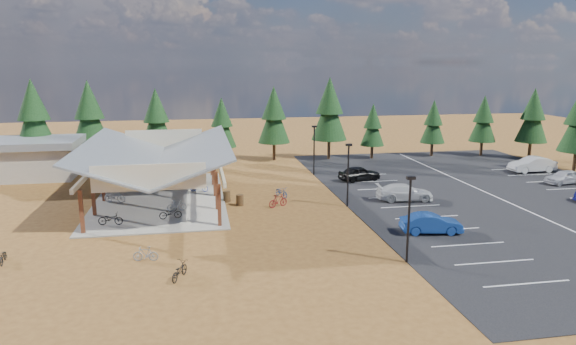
{
  "coord_description": "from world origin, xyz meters",
  "views": [
    {
      "loc": [
        -6.8,
        -36.46,
        11.41
      ],
      "look_at": [
        0.58,
        4.51,
        2.45
      ],
      "focal_mm": 32.0,
      "sensor_mm": 36.0,
      "label": 1
    }
  ],
  "objects": [
    {
      "name": "ground",
      "position": [
        0.0,
        0.0,
        0.0
      ],
      "size": [
        140.0,
        140.0,
        0.0
      ],
      "primitive_type": "plane",
      "color": "brown",
      "rests_on": "ground"
    },
    {
      "name": "asphalt_lot",
      "position": [
        18.5,
        3.0,
        0.02
      ],
      "size": [
        27.0,
        44.0,
        0.04
      ],
      "primitive_type": "cube",
      "color": "black",
      "rests_on": "ground"
    },
    {
      "name": "concrete_pad",
      "position": [
        -10.0,
        7.0,
        0.05
      ],
      "size": [
        10.6,
        18.6,
        0.1
      ],
      "primitive_type": "cube",
      "color": "gray",
      "rests_on": "ground"
    },
    {
      "name": "bike_pavilion",
      "position": [
        -10.0,
        7.0,
        3.82
      ],
      "size": [
        11.65,
        19.4,
        4.97
      ],
      "color": "#4F2016",
      "rests_on": "concrete_pad"
    },
    {
      "name": "outbuilding",
      "position": [
        -24.0,
        18.0,
        2.03
      ],
      "size": [
        11.0,
        7.0,
        3.9
      ],
      "color": "#ADA593",
      "rests_on": "ground"
    },
    {
      "name": "lamp_post_0",
      "position": [
        5.0,
        -10.0,
        2.98
      ],
      "size": [
        0.5,
        0.25,
        5.14
      ],
      "color": "black",
      "rests_on": "ground"
    },
    {
      "name": "lamp_post_1",
      "position": [
        5.0,
        2.0,
        2.98
      ],
      "size": [
        0.5,
        0.25,
        5.14
      ],
      "color": "black",
      "rests_on": "ground"
    },
    {
      "name": "lamp_post_2",
      "position": [
        5.0,
        14.0,
        2.98
      ],
      "size": [
        0.5,
        0.25,
        5.14
      ],
      "color": "black",
      "rests_on": "ground"
    },
    {
      "name": "trash_bin_0",
      "position": [
        -4.5,
        5.17,
        0.45
      ],
      "size": [
        0.6,
        0.6,
        0.9
      ],
      "primitive_type": "cylinder",
      "color": "#422D17",
      "rests_on": "ground"
    },
    {
      "name": "trash_bin_1",
      "position": [
        -3.52,
        3.85,
        0.45
      ],
      "size": [
        0.6,
        0.6,
        0.9
      ],
      "primitive_type": "cylinder",
      "color": "#422D17",
      "rests_on": "ground"
    },
    {
      "name": "pine_0",
      "position": [
        -23.53,
        21.21,
        5.99
      ],
      "size": [
        4.21,
        4.21,
        9.81
      ],
      "color": "#382314",
      "rests_on": "ground"
    },
    {
      "name": "pine_1",
      "position": [
        -18.29,
        22.84,
        5.84
      ],
      "size": [
        4.11,
        4.11,
        9.56
      ],
      "color": "#382314",
      "rests_on": "ground"
    },
    {
      "name": "pine_2",
      "position": [
        -11.16,
        22.74,
        5.28
      ],
      "size": [
        3.71,
        3.71,
        8.64
      ],
      "color": "#382314",
      "rests_on": "ground"
    },
    {
      "name": "pine_3",
      "position": [
        -3.88,
        22.58,
        4.59
      ],
      "size": [
        3.23,
        3.23,
        7.52
      ],
      "color": "#382314",
      "rests_on": "ground"
    },
    {
      "name": "pine_4",
      "position": [
        2.21,
        22.9,
        5.34
      ],
      "size": [
        3.75,
        3.75,
        8.74
      ],
      "color": "#382314",
      "rests_on": "ground"
    },
    {
      "name": "pine_5",
      "position": [
        8.79,
        22.45,
        5.97
      ],
      "size": [
        4.2,
        4.2,
        9.78
      ],
      "color": "#382314",
      "rests_on": "ground"
    },
    {
      "name": "pine_6",
      "position": [
        14.01,
        21.86,
        4.05
      ],
      "size": [
        2.85,
        2.85,
        6.63
      ],
      "color": "#382314",
      "rests_on": "ground"
    },
    {
      "name": "pine_7",
      "position": [
        21.88,
        22.15,
        4.23
      ],
      "size": [
        2.98,
        2.98,
        6.94
      ],
      "color": "#382314",
      "rests_on": "ground"
    },
    {
      "name": "pine_8",
      "position": [
        28.05,
        21.29,
        4.58
      ],
      "size": [
        3.22,
        3.22,
        7.5
      ],
      "color": "#382314",
      "rests_on": "ground"
    },
    {
      "name": "pine_13",
      "position": [
        32.74,
        18.44,
        5.18
      ],
      "size": [
        3.64,
        3.64,
        8.48
      ],
      "color": "#382314",
      "rests_on": "ground"
    },
    {
      "name": "bike_0",
      "position": [
        -13.03,
        0.08,
        0.55
      ],
      "size": [
        1.78,
        0.79,
        0.9
      ],
      "primitive_type": "imported",
      "rotation": [
        0.0,
        0.0,
        1.46
      ],
      "color": "black",
      "rests_on": "concrete_pad"
    },
    {
      "name": "bike_1",
      "position": [
        -13.61,
        6.16,
        0.65
      ],
      "size": [
        1.91,
        1.08,
        1.1
      ],
      "primitive_type": "imported",
      "rotation": [
        0.0,
        0.0,
        1.24
      ],
      "color": "#95999D",
      "rests_on": "concrete_pad"
    },
    {
      "name": "bike_2",
      "position": [
        -10.93,
        10.87,
        0.56
      ],
      "size": [
        1.87,
        1.12,
        0.93
      ],
      "primitive_type": "imported",
      "rotation": [
        0.0,
        0.0,
        1.27
      ],
      "color": "#0F0D82",
      "rests_on": "concrete_pad"
    },
    {
      "name": "bike_3",
      "position": [
        -13.49,
        12.7,
        0.56
      ],
      "size": [
        1.58,
        0.65,
        0.92
      ],
      "primitive_type": "imported",
      "rotation": [
        0.0,
        0.0,
        1.43
      ],
      "color": "maroon",
      "rests_on": "concrete_pad"
    },
    {
      "name": "bike_4",
      "position": [
        -8.9,
        0.82,
        0.53
      ],
      "size": [
        1.69,
        0.77,
        0.86
      ],
      "primitive_type": "imported",
      "rotation": [
        0.0,
        0.0,
        1.7
      ],
      "color": "black",
      "rests_on": "concrete_pad"
    },
    {
      "name": "bike_5",
      "position": [
        -8.5,
        2.78,
        0.55
      ],
      "size": [
        1.55,
        0.61,
        0.9
      ],
      "primitive_type": "imported",
      "rotation": [
        0.0,
        0.0,
        1.7
      ],
      "color": "gray",
      "rests_on": "concrete_pad"
    },
    {
      "name": "bike_6",
      "position": [
        -6.75,
        8.72,
        0.54
      ],
      "size": [
        1.78,
        1.09,
        0.88
      ],
      "primitive_type": "imported",
      "rotation": [
        0.0,
        0.0,
        1.25
      ],
      "color": "#24359A",
      "rests_on": "concrete_pad"
    },
    {
      "name": "bike_7",
      "position": [
        -6.92,
        14.25,
        0.61
      ],
      "size": [
        1.72,
        0.62,
        1.01
      ],
      "primitive_type": "imported",
      "rotation": [
        0.0,
        0.0,
        1.66
      ],
      "color": "maroon",
      "rests_on": "concrete_pad"
    },
    {
      "name": "bike_8",
      "position": [
        -18.09,
        -5.98,
        0.4
      ],
      "size": [
        0.76,
        1.6,
        0.81
      ],
      "primitive_type": "imported",
      "rotation": [
        0.0,
        0.0,
        0.15
      ],
      "color": "black",
      "rests_on": "ground"
    },
    {
      "name": "bike_12",
      "position": [
        -7.98,
        -10.03,
        0.47
      ],
      "size": [
        1.26,
        1.87,
        0.93
      ],
      "primitive_type": "imported",
      "rotation": [
        0.0,
        0.0,
        2.74
      ],
      "color": "black",
      "rests_on": "ground"
    },
    {
      "name": "bike_13",
      "position": [
        -9.99,
        -7.12,
        0.45
      ],
      "size": [
        1.53,
        0.64,
        0.89
      ],
      "primitive_type": "imported",
      "rotation": [
        0.0,
        0.0,
        4.56
      ],
      "color": "gray",
      "rests_on": "ground"
    },
    {
      "name": "bike_14",
      "position": [
        0.26,
        5.94,
        0.45
      ],
      "size": [
        1.26,
        1.81,
        0.9
      ],
      "primitive_type": "imported",
      "rotation": [
        0.0,
        0.0,
        0.43
      ],
      "color": "navy",
      "rests_on": "ground"
    },
    {
      "name": "bike_15",
      "position": [
        -0.53,
        2.84,
        0.53
      ],
      "size": [
        1.79,
        1.22,
        1.05
      ],
      "primitive_type": "imported",
      "rotation": [
        0.0,
        0.0,
        2.03
      ],
      "color": "maroon",
      "rests_on": "ground"
    },
    {
      "name": "car_1",
      "position": [
        8.66,
        -5.45,
        0.72
      ],
      "size": [
        4.27,
        2.04,
        1.35
      ],
      "primitive_type": "imported",
      "rotation": [
        0.0,
        0.0,
        1.42
      ],
      "color": "navy",
      "rests_on": "asphalt_lot"
    },
    {
      "name": "car_3",
      "position": [
        10.25,
        2.88,
        0.73
      ],
      "size": [
        4.93,
        2.48,
        1.37
      ],
      "primitive_type": "imported",
      "rotation": [
        0.0,
        0.0,
        1.45
      ],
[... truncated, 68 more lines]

